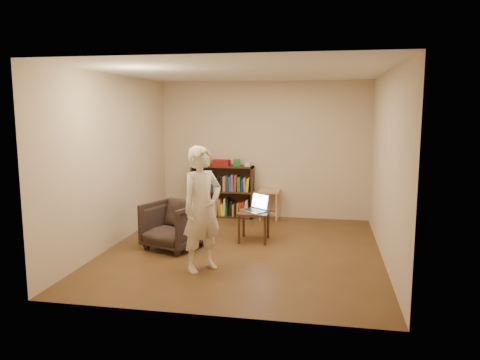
% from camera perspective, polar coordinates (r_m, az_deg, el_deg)
% --- Properties ---
extents(floor, '(4.50, 4.50, 0.00)m').
position_cam_1_polar(floor, '(7.04, 0.38, -8.54)').
color(floor, '#472F16').
rests_on(floor, ground).
extents(ceiling, '(4.50, 4.50, 0.00)m').
position_cam_1_polar(ceiling, '(6.74, 0.40, 13.06)').
color(ceiling, silver).
rests_on(ceiling, wall_back).
extents(wall_back, '(4.00, 0.00, 4.00)m').
position_cam_1_polar(wall_back, '(8.98, 2.92, 3.67)').
color(wall_back, '#BCB18E').
rests_on(wall_back, floor).
extents(wall_left, '(0.00, 4.50, 4.50)m').
position_cam_1_polar(wall_left, '(7.39, -15.08, 2.28)').
color(wall_left, '#BCB18E').
rests_on(wall_left, floor).
extents(wall_right, '(0.00, 4.50, 4.50)m').
position_cam_1_polar(wall_right, '(6.72, 17.44, 1.56)').
color(wall_right, '#BCB18E').
rests_on(wall_right, floor).
extents(bookshelf, '(1.20, 0.30, 1.00)m').
position_cam_1_polar(bookshelf, '(9.08, -2.10, -1.75)').
color(bookshelf, black).
rests_on(bookshelf, floor).
extents(box_yellow, '(0.27, 0.22, 0.19)m').
position_cam_1_polar(box_yellow, '(9.06, -4.40, 2.40)').
color(box_yellow, yellow).
rests_on(box_yellow, bookshelf).
extents(red_cloth, '(0.32, 0.24, 0.11)m').
position_cam_1_polar(red_cloth, '(9.01, -2.31, 2.12)').
color(red_cloth, maroon).
rests_on(red_cloth, bookshelf).
extents(box_green, '(0.14, 0.14, 0.13)m').
position_cam_1_polar(box_green, '(8.93, -0.38, 2.12)').
color(box_green, '#1C6A2E').
rests_on(box_green, bookshelf).
extents(box_white, '(0.10, 0.10, 0.08)m').
position_cam_1_polar(box_white, '(8.87, 0.93, 1.93)').
color(box_white, beige).
rests_on(box_white, bookshelf).
extents(stool, '(0.39, 0.39, 0.56)m').
position_cam_1_polar(stool, '(8.87, 3.59, -1.93)').
color(stool, '#A78D51').
rests_on(stool, floor).
extents(armchair, '(0.99, 1.00, 0.71)m').
position_cam_1_polar(armchair, '(7.12, -8.10, -5.47)').
color(armchair, black).
rests_on(armchair, floor).
extents(side_table, '(0.47, 0.47, 0.48)m').
position_cam_1_polar(side_table, '(7.42, 1.71, -4.47)').
color(side_table, black).
rests_on(side_table, floor).
extents(laptop, '(0.48, 0.47, 0.27)m').
position_cam_1_polar(laptop, '(7.42, 1.93, -3.34)').
color(laptop, '#A8A8AC').
rests_on(laptop, side_table).
extents(person, '(0.67, 0.70, 1.62)m').
position_cam_1_polar(person, '(6.04, -4.65, -3.54)').
color(person, beige).
rests_on(person, floor).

